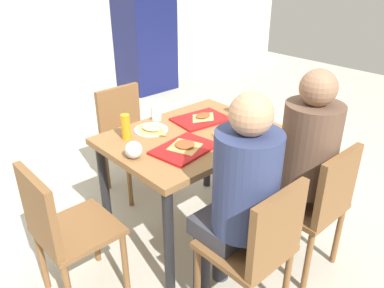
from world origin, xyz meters
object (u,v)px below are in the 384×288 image
Objects in this scene: chair_left_end at (62,227)px; pizza_slice_b at (203,116)px; person_in_brown_jacket at (302,156)px; pizza_slice_a at (185,145)px; plastic_cup_b at (235,142)px; paper_plate_center at (151,130)px; foil_bundle at (134,150)px; chair_near_left at (258,245)px; paper_plate_near_edge at (234,136)px; drink_fridge at (144,22)px; pizza_slice_c at (151,129)px; tray_red_near at (184,149)px; pizza_slice_d at (230,135)px; chair_near_right at (317,202)px; soda_can at (238,107)px; main_table at (192,148)px; chair_far_side at (127,132)px; plastic_cup_a at (156,113)px; tray_red_far at (201,119)px; person_in_red at (239,192)px; condiment_bottle at (126,127)px.

chair_left_end reaches higher than pizza_slice_b.
pizza_slice_b is (-0.06, 0.76, 0.03)m from person_in_brown_jacket.
pizza_slice_a is 0.29m from plastic_cup_b.
paper_plate_center is 0.38m from foil_bundle.
chair_near_left is 0.76m from paper_plate_near_edge.
drink_fridge is at bearing 61.46° from chair_near_left.
foil_bundle is (-0.19, 0.76, 0.30)m from chair_near_left.
tray_red_near is at bearing -92.97° from pizza_slice_c.
chair_near_left is 3.12× the size of pizza_slice_d.
paper_plate_near_edge is 2.20× the size of plastic_cup_b.
paper_plate_center is at bearing 85.67° from tray_red_near.
pizza_slice_d reaches higher than paper_plate_near_edge.
pizza_slice_d is (-0.14, 0.58, 0.27)m from chair_near_right.
pizza_slice_a is (-0.45, 0.65, 0.28)m from chair_near_right.
plastic_cup_b is at bearing -140.46° from soda_can.
chair_near_right is at bearing -79.09° from paper_plate_near_edge.
plastic_cup_b reaches higher than paper_plate_center.
chair_left_end is (-0.93, 0.00, -0.15)m from main_table.
chair_left_end is 1.42m from soda_can.
chair_near_left is 1.00× the size of chair_far_side.
chair_near_left is 1.19m from plastic_cup_a.
paper_plate_near_edge is 0.59m from plastic_cup_a.
chair_far_side and chair_left_end have the same top height.
plastic_cup_a is (-0.30, 0.98, 0.06)m from person_in_brown_jacket.
tray_red_near is 1.86× the size of pizza_slice_b.
chair_left_end is 1.15m from tray_red_far.
main_table is 0.29m from paper_plate_near_edge.
person_in_red reaches higher than tray_red_near.
main_table is at bearing 2.47° from foil_bundle.
person_in_red is 3.51× the size of tray_red_near.
chair_far_side reaches higher than pizza_slice_a.
condiment_bottle is at bearing 95.40° from person_in_red.
pizza_slice_a is 2.27× the size of plastic_cup_a.
person_in_red is 12.64× the size of plastic_cup_b.
chair_near_left reaches higher than paper_plate_near_edge.
chair_near_left is at bearing -95.75° from pizza_slice_c.
soda_can is (0.63, -0.18, 0.04)m from pizza_slice_c.
pizza_slice_b is 1.58× the size of soda_can.
main_table is 0.28m from pizza_slice_b.
drink_fridge is (2.63, 2.85, 0.45)m from chair_left_end.
pizza_slice_a is 1.17× the size of pizza_slice_b.
tray_red_far is 0.49m from plastic_cup_b.
person_in_red is at bearing -84.60° from condiment_bottle.
pizza_slice_b reaches higher than tray_red_near.
plastic_cup_a is (0.15, 0.47, 0.03)m from pizza_slice_a.
plastic_cup_a is at bearing 41.37° from paper_plate_center.
plastic_cup_b is 0.68m from condiment_bottle.
drink_fridge reaches higher than paper_plate_near_edge.
pizza_slice_a is 2.27× the size of plastic_cup_b.
foil_bundle is at bearing 158.28° from pizza_slice_a.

